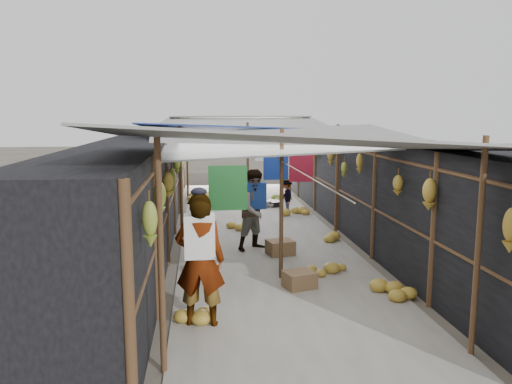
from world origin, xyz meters
name	(u,v)px	position (x,y,z in m)	size (l,w,h in m)	color
ground	(323,363)	(0.00, 0.00, 0.00)	(80.00, 80.00, 0.00)	#6B6356
aisle_slab	(258,231)	(0.00, 6.50, 0.01)	(3.60, 16.00, 0.02)	#9E998E
stall_left	(143,187)	(-2.70, 6.50, 1.15)	(1.40, 15.00, 2.30)	black
stall_right	(367,183)	(2.70, 6.50, 1.15)	(1.40, 15.00, 2.30)	black
crate_near	(300,280)	(0.22, 2.46, 0.14)	(0.48, 0.39, 0.29)	#966D4C
crate_mid	(280,248)	(0.22, 4.43, 0.16)	(0.52, 0.41, 0.31)	#966D4C
crate_back	(219,200)	(-0.79, 10.48, 0.13)	(0.39, 0.32, 0.25)	#966D4C
black_basin	(272,204)	(0.82, 9.75, 0.09)	(0.60, 0.60, 0.18)	black
vendor_elderly	(200,260)	(-1.39, 1.21, 0.91)	(0.66, 0.44, 1.82)	silver
shopper_blue	(256,210)	(-0.21, 4.91, 0.85)	(0.83, 0.65, 1.70)	navy
vendor_seated	(286,196)	(1.08, 8.71, 0.50)	(0.64, 0.37, 0.99)	#4F4844
market_canopy	(257,132)	(0.03, 6.82, 2.41)	(5.62, 15.20, 2.77)	brown
hanging_bananas	(260,162)	(0.06, 6.56, 1.69)	(3.95, 14.20, 0.76)	olive
floor_bananas	(266,227)	(0.20, 6.39, 0.15)	(4.02, 10.47, 0.34)	#A8842B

